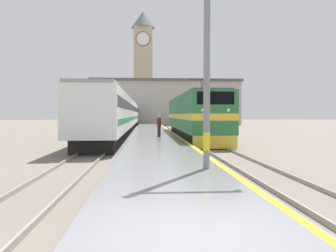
% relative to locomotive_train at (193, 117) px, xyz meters
% --- Properties ---
extents(ground_plane, '(200.00, 200.00, 0.00)m').
position_rel_locomotive_train_xyz_m(ground_plane, '(-3.49, 5.62, -2.01)').
color(ground_plane, '#70665B').
extents(platform, '(4.00, 140.00, 0.42)m').
position_rel_locomotive_train_xyz_m(platform, '(-3.49, 0.62, -1.80)').
color(platform, slate).
rests_on(platform, ground).
extents(rail_track_near, '(2.83, 140.00, 0.16)m').
position_rel_locomotive_train_xyz_m(rail_track_near, '(0.00, 0.62, -1.98)').
color(rail_track_near, '#70665B').
rests_on(rail_track_near, ground).
extents(rail_track_far, '(2.83, 140.00, 0.16)m').
position_rel_locomotive_train_xyz_m(rail_track_far, '(-7.17, 0.62, -1.98)').
color(rail_track_far, '#70665B').
rests_on(rail_track_far, ground).
extents(locomotive_train, '(2.92, 19.54, 4.91)m').
position_rel_locomotive_train_xyz_m(locomotive_train, '(0.00, 0.00, 0.00)').
color(locomotive_train, black).
rests_on(locomotive_train, ground).
extents(passenger_train, '(2.92, 53.83, 3.99)m').
position_rel_locomotive_train_xyz_m(passenger_train, '(-7.17, 14.03, 0.14)').
color(passenger_train, black).
rests_on(passenger_train, ground).
extents(catenary_mast, '(2.56, 0.24, 8.97)m').
position_rel_locomotive_train_xyz_m(catenary_mast, '(-2.16, -18.76, 2.96)').
color(catenary_mast, gray).
rests_on(catenary_mast, platform).
extents(person_on_platform, '(0.34, 0.34, 1.71)m').
position_rel_locomotive_train_xyz_m(person_on_platform, '(-3.19, -3.29, -0.69)').
color(person_on_platform, '#23232D').
rests_on(person_on_platform, platform).
extents(clock_tower, '(5.49, 5.49, 26.82)m').
position_rel_locomotive_train_xyz_m(clock_tower, '(-4.81, 49.74, 12.29)').
color(clock_tower, tan).
rests_on(clock_tower, ground).
extents(station_building, '(30.07, 8.40, 9.21)m').
position_rel_locomotive_train_xyz_m(station_building, '(-0.06, 38.10, 2.62)').
color(station_building, '#A8A399').
rests_on(station_building, ground).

